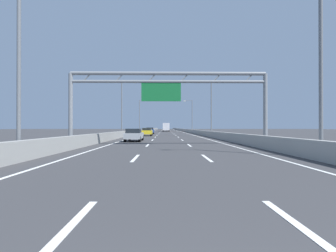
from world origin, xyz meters
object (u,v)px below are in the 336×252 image
streetlamp_left_near (24,51)px  yellow_car (147,132)px  streetlamp_right_far (191,114)px  box_truck (166,127)px  streetlamp_right_mid (210,105)px  streetlamp_left_far (140,114)px  blue_car (150,131)px  streetlamp_left_mid (123,105)px  streetlamp_right_near (316,53)px  silver_car (134,135)px  green_car (165,129)px  sign_gantry (168,89)px

streetlamp_left_near → yellow_car: size_ratio=2.26×
streetlamp_right_far → box_truck: 20.21m
box_truck → streetlamp_right_mid: bearing=-81.5°
streetlamp_left_far → streetlamp_right_far: 14.93m
streetlamp_left_far → yellow_car: bearing=-82.0°
streetlamp_left_far → box_truck: bearing=67.6°
streetlamp_left_far → streetlamp_right_far: size_ratio=1.00×
box_truck → blue_car: bearing=-96.7°
streetlamp_left_mid → streetlamp_right_far: same height
yellow_car → box_truck: 46.78m
streetlamp_left_mid → streetlamp_left_far: size_ratio=1.00×
streetlamp_right_near → silver_car: streetlamp_right_near is taller
green_car → streetlamp_left_far: bearing=-103.0°
streetlamp_left_mid → silver_car: (3.76, -15.42, -4.68)m
streetlamp_left_mid → streetlamp_right_mid: (14.93, 0.00, 0.00)m
streetlamp_left_far → silver_car: streetlamp_left_far is taller
streetlamp_left_near → silver_car: (3.76, 15.23, -4.68)m
yellow_car → blue_car: 13.50m
streetlamp_right_far → sign_gantry: bearing=-98.2°
blue_car → streetlamp_right_far: bearing=52.6°
streetlamp_right_far → green_car: streetlamp_right_far is taller
yellow_car → streetlamp_right_mid: bearing=-12.8°
box_truck → streetlamp_left_near: bearing=-95.5°
green_car → yellow_car: bearing=-93.3°
streetlamp_right_mid → streetlamp_left_mid: bearing=180.0°
streetlamp_left_near → silver_car: size_ratio=2.06×
streetlamp_left_far → green_car: streetlamp_left_far is taller
streetlamp_left_mid → silver_car: 16.55m
blue_car → yellow_car: bearing=-89.0°
yellow_car → silver_car: (-0.19, -17.92, -0.03)m
streetlamp_right_far → green_car: 33.06m
streetlamp_right_far → yellow_car: size_ratio=2.26×
streetlamp_left_mid → box_truck: bearing=81.2°
silver_car → streetlamp_right_near: bearing=-53.7°
streetlamp_right_mid → yellow_car: (-10.98, 2.50, -4.65)m
streetlamp_left_near → streetlamp_right_mid: size_ratio=1.00×
streetlamp_right_far → yellow_car: (-10.98, -28.16, -4.65)m
streetlamp_left_near → streetlamp_right_far: size_ratio=1.00×
green_car → box_truck: bearing=-88.9°
streetlamp_right_near → blue_car: bearing=103.5°
box_truck → streetlamp_right_near: bearing=-84.8°
streetlamp_right_near → sign_gantry: bearing=130.1°
blue_car → silver_car: bearing=-89.9°
sign_gantry → streetlamp_right_far: (7.55, 52.35, 0.52)m
streetlamp_right_mid → sign_gantry: bearing=-109.2°
blue_car → green_car: bearing=85.5°
sign_gantry → streetlamp_right_near: bearing=-49.9°
sign_gantry → streetlamp_right_near: (7.55, -8.96, 0.52)m
yellow_car → silver_car: yellow_car is taller
streetlamp_right_near → streetlamp_right_far: size_ratio=1.00×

